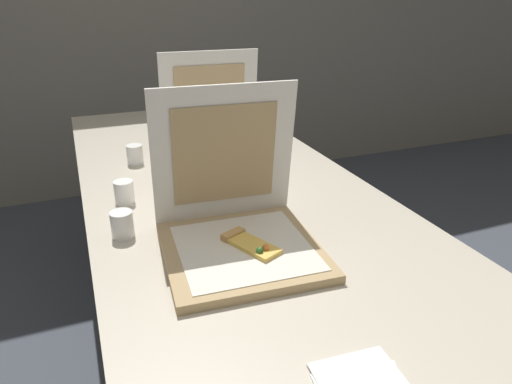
{
  "coord_description": "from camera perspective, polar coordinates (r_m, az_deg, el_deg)",
  "views": [
    {
      "loc": [
        -0.41,
        -0.63,
        1.3
      ],
      "look_at": [
        0.02,
        0.45,
        0.79
      ],
      "focal_mm": 32.51,
      "sensor_mm": 36.0,
      "label": 1
    }
  ],
  "objects": [
    {
      "name": "pizza_box_front",
      "position": [
        1.1,
        -2.24,
        -4.46
      ],
      "size": [
        0.38,
        0.39,
        0.38
      ],
      "rotation": [
        0.0,
        0.0,
        -0.08
      ],
      "color": "tan",
      "rests_on": "table"
    },
    {
      "name": "pizza_box_middle",
      "position": [
        1.65,
        -4.55,
        5.44
      ],
      "size": [
        0.37,
        0.38,
        0.38
      ],
      "rotation": [
        0.0,
        0.0,
        -0.05
      ],
      "color": "tan",
      "rests_on": "table"
    },
    {
      "name": "cup_white_far",
      "position": [
        1.7,
        -14.69,
        4.5
      ],
      "size": [
        0.06,
        0.06,
        0.07
      ],
      "primitive_type": "cylinder",
      "color": "white",
      "rests_on": "table"
    },
    {
      "name": "table",
      "position": [
        1.45,
        -3.18,
        -1.46
      ],
      "size": [
        0.86,
        2.24,
        0.73
      ],
      "color": "#BCB29E",
      "rests_on": "ground"
    },
    {
      "name": "cup_white_mid",
      "position": [
        1.39,
        -15.92,
        -0.01
      ],
      "size": [
        0.06,
        0.06,
        0.07
      ],
      "primitive_type": "cylinder",
      "color": "white",
      "rests_on": "table"
    },
    {
      "name": "cup_white_near_center",
      "position": [
        1.2,
        -16.14,
        -3.83
      ],
      "size": [
        0.06,
        0.06,
        0.07
      ],
      "primitive_type": "cylinder",
      "color": "white",
      "rests_on": "table"
    }
  ]
}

